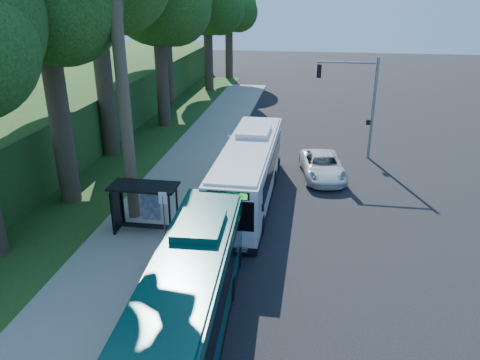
% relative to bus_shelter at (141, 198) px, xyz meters
% --- Properties ---
extents(ground, '(140.00, 140.00, 0.00)m').
position_rel_bus_shelter_xyz_m(ground, '(7.26, 2.86, -1.81)').
color(ground, black).
rests_on(ground, ground).
extents(sidewalk, '(4.50, 70.00, 0.12)m').
position_rel_bus_shelter_xyz_m(sidewalk, '(-0.04, 2.86, -1.75)').
color(sidewalk, gray).
rests_on(sidewalk, ground).
extents(red_curb, '(0.25, 30.00, 0.13)m').
position_rel_bus_shelter_xyz_m(red_curb, '(2.26, -1.14, -1.74)').
color(red_curb, maroon).
rests_on(red_curb, ground).
extents(grass_verge, '(8.00, 70.00, 0.06)m').
position_rel_bus_shelter_xyz_m(grass_verge, '(-5.74, 7.86, -1.78)').
color(grass_verge, '#234719').
rests_on(grass_verge, ground).
extents(bus_shelter, '(3.20, 1.51, 2.55)m').
position_rel_bus_shelter_xyz_m(bus_shelter, '(0.00, 0.00, 0.00)').
color(bus_shelter, black).
rests_on(bus_shelter, ground).
extents(stop_sign_pole, '(0.35, 0.06, 3.17)m').
position_rel_bus_shelter_xyz_m(stop_sign_pole, '(1.86, -2.14, 0.28)').
color(stop_sign_pole, gray).
rests_on(stop_sign_pole, ground).
extents(traffic_signal_pole, '(4.10, 0.30, 7.00)m').
position_rel_bus_shelter_xyz_m(traffic_signal_pole, '(11.04, 12.86, 2.62)').
color(traffic_signal_pole, gray).
rests_on(traffic_signal_pole, ground).
extents(hillside_backdrop, '(24.00, 60.00, 8.80)m').
position_rel_bus_shelter_xyz_m(hillside_backdrop, '(-19.04, 17.96, 0.63)').
color(hillside_backdrop, '#234719').
rests_on(hillside_backdrop, ground).
extents(tree_4, '(8.40, 8.00, 14.14)m').
position_rel_bus_shelter_xyz_m(tree_4, '(-4.14, 34.84, 7.92)').
color(tree_4, '#382B1E').
rests_on(tree_4, ground).
extents(tree_5, '(7.35, 7.00, 12.86)m').
position_rel_bus_shelter_xyz_m(tree_5, '(-3.16, 42.84, 7.16)').
color(tree_5, '#382B1E').
rests_on(tree_5, ground).
extents(white_bus, '(2.74, 12.20, 3.63)m').
position_rel_bus_shelter_xyz_m(white_bus, '(4.65, 4.58, -0.03)').
color(white_bus, silver).
rests_on(white_bus, ground).
extents(teal_bus, '(2.90, 11.43, 3.38)m').
position_rel_bus_shelter_xyz_m(teal_bus, '(4.20, -6.70, -0.16)').
color(teal_bus, '#0B3C36').
rests_on(teal_bus, ground).
extents(pickup, '(3.24, 5.68, 1.49)m').
position_rel_bus_shelter_xyz_m(pickup, '(8.80, 8.67, -1.06)').
color(pickup, silver).
rests_on(pickup, ground).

